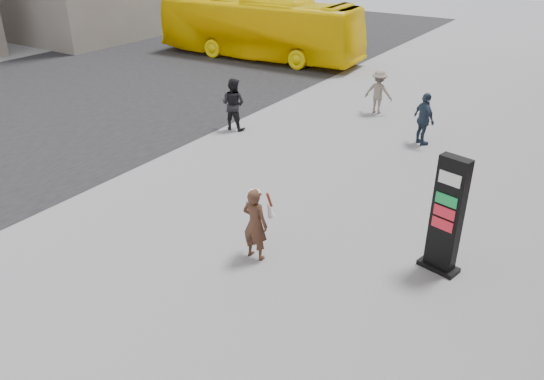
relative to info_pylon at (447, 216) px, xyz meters
The scene contains 8 objects.
ground 4.93m from the info_pylon, 152.45° to the right, with size 100.00×100.00×0.00m, color #9E9EA3.
road 17.49m from the info_pylon, behind, with size 16.00×60.00×0.01m, color black.
info_pylon is the anchor object (origin of this frame).
woman 3.95m from the info_pylon, 152.91° to the right, with size 0.63×0.57×1.67m.
bus 20.07m from the info_pylon, 135.86° to the left, with size 2.65×11.33×3.16m, color #FFD902.
pedestrian_a 9.86m from the info_pylon, 153.42° to the left, with size 0.89×0.69×1.83m, color black.
pedestrian_b 10.34m from the info_pylon, 120.77° to the left, with size 1.07×0.62×1.66m, color gray.
pedestrian_c 7.23m from the info_pylon, 112.37° to the left, with size 1.02×0.42×1.74m, color #29384A.
Camera 1 is at (6.43, -7.53, 6.60)m, focal length 35.00 mm.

